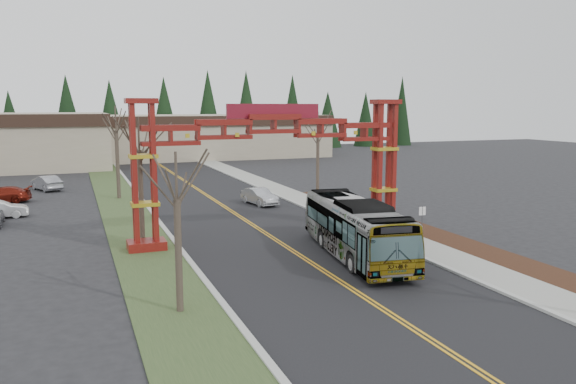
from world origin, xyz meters
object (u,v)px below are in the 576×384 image
bare_tree_median_far (116,131)px  barrel_north (367,210)px  bare_tree_right_far (318,134)px  silver_sedan (259,196)px  barrel_south (399,223)px  bare_tree_median_near (177,200)px  parked_car_mid_a (1,195)px  bare_tree_median_mid (139,151)px  parked_car_far_a (46,183)px  street_sign (422,215)px  barrel_mid (391,217)px  gateway_arch (274,146)px  retail_building_east (207,135)px  transit_bus (355,228)px

bare_tree_median_far → barrel_north: size_ratio=8.46×
bare_tree_right_far → bare_tree_median_far: bearing=165.9°
silver_sedan → bare_tree_median_far: size_ratio=0.51×
silver_sedan → barrel_south: bearing=-76.9°
bare_tree_median_near → barrel_south: 20.38m
parked_car_mid_a → bare_tree_median_mid: bare_tree_median_mid is taller
parked_car_far_a → barrel_north: (23.62, -23.93, -0.25)m
silver_sedan → street_sign: bearing=-80.0°
barrel_mid → bare_tree_median_near: bearing=-144.7°
gateway_arch → bare_tree_median_near: gateway_arch is taller
retail_building_east → street_sign: 64.98m
silver_sedan → bare_tree_median_far: bearing=134.6°
transit_bus → barrel_north: transit_bus is taller
parked_car_far_a → bare_tree_right_far: 28.05m
gateway_arch → parked_car_far_a: size_ratio=3.97×
gateway_arch → bare_tree_median_far: (-8.00, 20.08, 0.25)m
transit_bus → barrel_north: size_ratio=11.70×
silver_sedan → bare_tree_median_far: bare_tree_median_far is taller
bare_tree_median_mid → barrel_mid: (17.63, -0.28, -5.28)m
transit_bus → silver_sedan: transit_bus is taller
transit_bus → barrel_south: 8.15m
silver_sedan → bare_tree_median_mid: 16.18m
gateway_arch → parked_car_mid_a: bearing=129.6°
bare_tree_right_far → bare_tree_median_mid: bearing=-142.8°
barrel_south → bare_tree_median_near: bearing=-148.5°
bare_tree_median_near → barrel_south: size_ratio=7.06×
parked_car_mid_a → bare_tree_median_far: bearing=90.0°
parked_car_far_a → barrel_south: 37.11m
bare_tree_right_far → barrel_north: size_ratio=7.87×
parked_car_mid_a → barrel_south: bearing=59.6°
barrel_south → barrel_north: barrel_north is taller
barrel_south → barrel_north: 4.83m
bare_tree_median_near → barrel_mid: (17.63, 12.49, -4.25)m
retail_building_east → barrel_mid: 60.40m
parked_car_far_a → transit_bus: bearing=93.1°
gateway_arch → transit_bus: 7.69m
bare_tree_median_mid → bare_tree_right_far: bare_tree_right_far is taller
retail_building_east → transit_bus: 68.03m
retail_building_east → barrel_north: size_ratio=37.75×
transit_bus → parked_car_far_a: bearing=125.2°
parked_car_mid_a → barrel_south: 34.78m
silver_sedan → bare_tree_median_near: size_ratio=0.65×
parked_car_mid_a → street_sign: size_ratio=2.42×
bare_tree_median_mid → bare_tree_median_far: (0.00, 18.17, 0.48)m
bare_tree_median_mid → barrel_south: bare_tree_median_mid is taller
barrel_mid → parked_car_far_a: bearing=132.1°
retail_building_east → bare_tree_right_far: bearing=-90.0°
parked_car_mid_a → barrel_south: parked_car_mid_a is taller
bare_tree_right_far → barrel_mid: 14.93m
gateway_arch → barrel_south: (9.00, -0.46, -5.51)m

